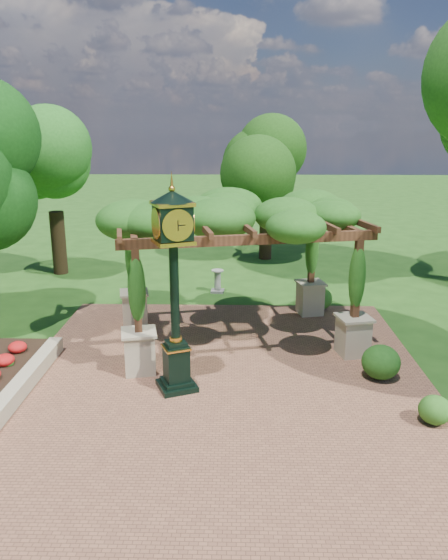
{
  "coord_description": "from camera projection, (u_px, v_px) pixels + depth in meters",
  "views": [
    {
      "loc": [
        0.34,
        -10.76,
        5.94
      ],
      "look_at": [
        0.0,
        2.5,
        2.2
      ],
      "focal_mm": 35.0,
      "sensor_mm": 36.0,
      "label": 1
    }
  ],
  "objects": [
    {
      "name": "pedestal_clock",
      "position": [
        174.0,
        274.0,
        12.01
      ],
      "size": [
        1.22,
        1.22,
        4.7
      ],
      "rotation": [
        0.0,
        0.0,
        0.4
      ],
      "color": "black",
      "rests_on": "brick_plaza"
    },
    {
      "name": "pergola",
      "position": [
        237.0,
        224.0,
        14.85
      ],
      "size": [
        7.26,
        5.39,
        4.12
      ],
      "rotation": [
        0.0,
        0.0,
        0.22
      ],
      "color": "#BBAC8B",
      "rests_on": "brick_plaza"
    },
    {
      "name": "tree_west_far",
      "position": [
        52.0,
        162.0,
        21.68
      ],
      "size": [
        3.27,
        3.27,
        6.71
      ],
      "color": "black",
      "rests_on": "ground"
    },
    {
      "name": "tree_north",
      "position": [
        267.0,
        171.0,
        24.36
      ],
      "size": [
        3.14,
        3.14,
        5.9
      ],
      "color": "#322114",
      "rests_on": "ground"
    },
    {
      "name": "shrub_back",
      "position": [
        319.0,
        298.0,
        18.14
      ],
      "size": [
        0.87,
        0.87,
        0.77
      ],
      "primitive_type": "ellipsoid",
      "rotation": [
        0.0,
        0.0,
        -0.01
      ],
      "color": "#2F661D",
      "rests_on": "brick_plaza"
    },
    {
      "name": "shrub_front",
      "position": [
        435.0,
        410.0,
        11.18
      ],
      "size": [
        0.87,
        0.87,
        0.6
      ],
      "primitive_type": "ellipsoid",
      "rotation": [
        0.0,
        0.0,
        0.4
      ],
      "color": "#2A601B",
      "rests_on": "brick_plaza"
    },
    {
      "name": "brick_plaza",
      "position": [
        222.0,
        385.0,
        12.93
      ],
      "size": [
        10.0,
        12.0,
        0.04
      ],
      "primitive_type": "cube",
      "color": "brown",
      "rests_on": "ground"
    },
    {
      "name": "sundial",
      "position": [
        218.0,
        282.0,
        20.19
      ],
      "size": [
        0.51,
        0.51,
        0.85
      ],
      "rotation": [
        0.0,
        0.0,
        -0.08
      ],
      "color": "gray",
      "rests_on": "ground"
    },
    {
      "name": "shrub_mid",
      "position": [
        381.0,
        362.0,
        13.16
      ],
      "size": [
        0.95,
        0.95,
        0.84
      ],
      "primitive_type": "ellipsoid",
      "rotation": [
        0.0,
        0.0,
        0.02
      ],
      "color": "#1D4B15",
      "rests_on": "brick_plaza"
    },
    {
      "name": "ground",
      "position": [
        221.0,
        407.0,
        11.98
      ],
      "size": [
        120.0,
        120.0,
        0.0
      ],
      "primitive_type": "plane",
      "color": "#1E4714",
      "rests_on": "ground"
    },
    {
      "name": "border_wall",
      "position": [
        22.0,
        386.0,
        12.51
      ],
      "size": [
        0.35,
        5.0,
        0.4
      ],
      "primitive_type": "cube",
      "color": "#C6B793",
      "rests_on": "ground"
    }
  ]
}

